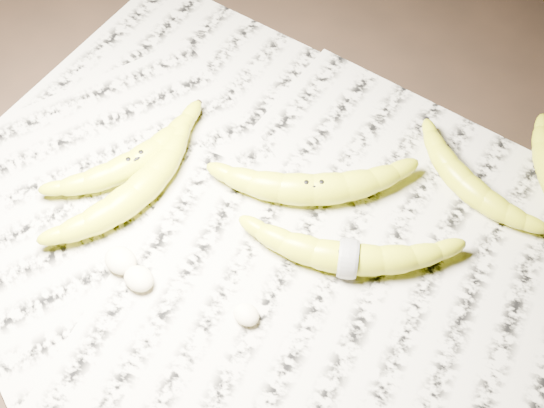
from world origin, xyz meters
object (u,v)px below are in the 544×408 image
Objects in this scene: banana_left_b at (134,193)px; banana_left_a at (135,160)px; banana_taped at (348,257)px; banana_center at (313,188)px; banana_upper_a at (466,182)px.

banana_left_a is at bearing 47.25° from banana_left_b.
banana_taped is (0.25, 0.08, -0.00)m from banana_left_b.
banana_left_a is 0.05m from banana_left_b.
banana_left_b is at bearing -179.23° from banana_center.
banana_upper_a is at bearing 1.98° from banana_center.
banana_upper_a is (0.06, 0.17, -0.00)m from banana_taped.
banana_left_b is 0.26m from banana_taped.
banana_center is 1.26× the size of banana_upper_a.
banana_center is at bearing -46.01° from banana_left_b.
banana_center reaches higher than banana_taped.
banana_left_a is 0.88× the size of banana_taped.
banana_left_a is 0.22m from banana_center.
banana_left_a is 1.14× the size of banana_upper_a.
banana_left_b reaches higher than banana_upper_a.
banana_center is 0.18m from banana_upper_a.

